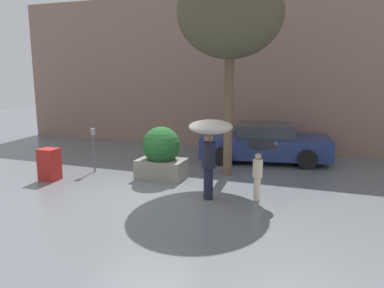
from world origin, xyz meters
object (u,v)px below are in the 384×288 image
street_tree (230,14)px  parking_meter (93,141)px  person_adult (210,137)px  person_child (261,152)px  parked_car_near (264,143)px  planter_box (161,154)px  newspaper_box (49,164)px

street_tree → parking_meter: 5.43m
person_adult → person_child: person_adult is taller
person_child → street_tree: size_ratio=0.25×
person_adult → parked_car_near: bearing=138.4°
parked_car_near → street_tree: (-0.74, -2.14, 3.98)m
person_child → planter_box: bearing=125.4°
person_adult → parked_car_near: size_ratio=0.43×
planter_box → parking_meter: bearing=-179.3°
parked_car_near → newspaper_box: (-5.33, -4.39, -0.15)m
parked_car_near → parking_meter: 5.66m
person_child → parking_meter: size_ratio=1.08×
street_tree → newspaper_box: bearing=-153.8°
planter_box → person_adult: person_adult is taller
person_adult → parking_meter: bearing=-142.1°
street_tree → person_child: bearing=-55.8°
person_adult → parked_car_near: 4.64m
parked_car_near → parking_meter: (-4.64, -3.22, 0.36)m
planter_box → parked_car_near: size_ratio=0.33×
newspaper_box → person_adult: bearing=-1.4°
planter_box → street_tree: (1.67, 1.05, 3.86)m
parked_car_near → street_tree: street_tree is taller
planter_box → person_child: 3.10m
planter_box → person_adult: bearing=-35.5°
person_child → person_adult: bearing=164.5°
planter_box → street_tree: bearing=32.3°
parked_car_near → street_tree: 4.58m
person_adult → person_child: (1.11, 0.47, -0.39)m
parked_car_near → street_tree: size_ratio=0.77×
parked_car_near → parking_meter: size_ratio=3.35×
planter_box → person_child: bearing=-15.9°
person_child → street_tree: bearing=85.6°
person_adult → person_child: bearing=78.6°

